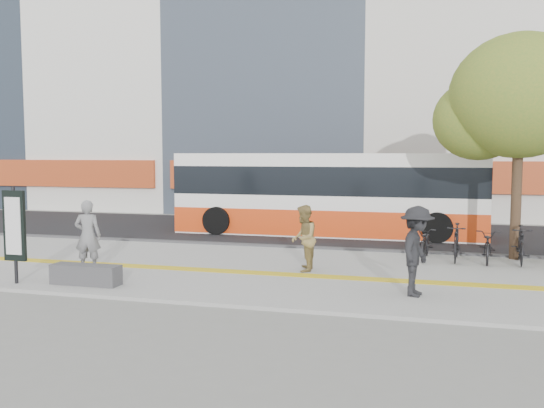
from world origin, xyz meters
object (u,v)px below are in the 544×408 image
(street_tree, at_px, (518,99))
(pedestrian_dark, at_px, (417,251))
(seated_woman, at_px, (88,236))
(pedestrian_tan, at_px, (304,238))
(bus, at_px, (327,196))
(signboard, at_px, (14,227))
(bench, at_px, (86,275))

(street_tree, bearing_deg, pedestrian_dark, -116.50)
(seated_woman, xyz_separation_m, pedestrian_tan, (5.23, 1.38, -0.06))
(street_tree, xyz_separation_m, bus, (-5.92, 3.68, -3.05))
(signboard, distance_m, street_tree, 13.40)
(street_tree, height_order, bus, street_tree)
(pedestrian_tan, distance_m, pedestrian_dark, 3.35)
(pedestrian_dark, bearing_deg, pedestrian_tan, 67.19)
(bench, relative_size, signboard, 0.73)
(street_tree, bearing_deg, pedestrian_tan, -148.41)
(pedestrian_tan, bearing_deg, street_tree, 115.92)
(bus, height_order, pedestrian_dark, bus)
(bus, distance_m, pedestrian_tan, 7.01)
(bench, xyz_separation_m, street_tree, (9.78, 6.02, 4.21))
(signboard, relative_size, pedestrian_dark, 1.17)
(seated_woman, bearing_deg, bus, -134.26)
(signboard, relative_size, pedestrian_tan, 1.32)
(signboard, distance_m, bus, 11.40)
(street_tree, bearing_deg, seated_woman, -156.19)
(street_tree, bearing_deg, bench, -148.38)
(street_tree, xyz_separation_m, seated_woman, (-10.58, -4.67, -3.54))
(bench, height_order, pedestrian_dark, pedestrian_dark)
(street_tree, distance_m, bus, 7.61)
(bench, distance_m, signboard, 1.94)
(bench, relative_size, seated_woman, 0.89)
(bench, distance_m, pedestrian_tan, 5.24)
(signboard, bearing_deg, bench, 10.81)
(bench, height_order, seated_woman, seated_woman)
(signboard, xyz_separation_m, street_tree, (11.38, 6.33, 3.15))
(bench, height_order, bus, bus)
(street_tree, height_order, seated_woman, street_tree)
(signboard, bearing_deg, bus, 61.38)
(pedestrian_dark, bearing_deg, bench, 107.98)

